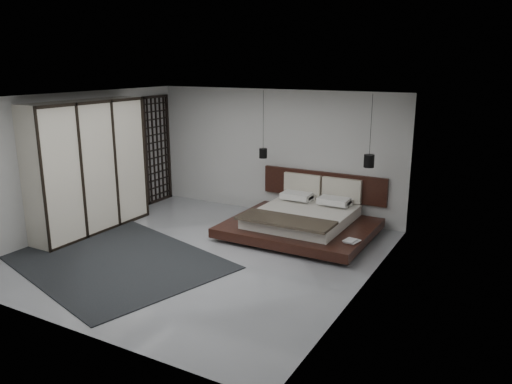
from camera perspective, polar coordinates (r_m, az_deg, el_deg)
The scene contains 14 objects.
floor at distance 9.18m, azimuth -6.43°, elevation -6.99°, with size 6.00×6.00×0.00m, color #999CA2.
ceiling at distance 8.56m, azimuth -6.97°, elevation 10.72°, with size 6.00×6.00×0.00m, color white.
wall_back at distance 11.28m, azimuth 2.23°, elevation 4.56°, with size 6.00×6.00×0.00m, color #BBBBB8.
wall_front at distance 6.66m, azimuth -21.90°, elevation -3.65°, with size 6.00×6.00×0.00m, color #BBBBB8.
wall_left at distance 10.76m, azimuth -19.81°, elevation 3.22°, with size 6.00×6.00×0.00m, color #BBBBB8.
wall_right at distance 7.46m, azimuth 12.40°, elevation -1.00°, with size 6.00×6.00×0.00m, color #BBBBB8.
lattice_screen at distance 12.46m, azimuth -11.18°, elevation 4.79°, with size 0.05×0.90×2.60m, color black.
bed at distance 10.09m, azimuth 5.38°, elevation -3.20°, with size 2.81×2.40×1.08m.
book_lower at distance 9.13m, azimuth 10.35°, elevation -5.43°, with size 0.22×0.29×0.03m, color #99724C.
book_upper at distance 9.10m, azimuth 10.18°, elevation -5.33°, with size 0.19×0.26×0.02m, color #99724C.
pendant_left at distance 10.68m, azimuth 0.82°, elevation 4.48°, with size 0.17×0.17×1.42m.
pendant_right at distance 9.82m, azimuth 12.79°, elevation 3.50°, with size 0.20×0.20×1.39m.
wardrobe at distance 10.57m, azimuth -18.63°, elevation 2.71°, with size 0.64×2.70×2.65m.
rug at distance 9.23m, azimuth -16.13°, elevation -7.33°, with size 3.91×2.79×0.02m, color black.
Camera 1 is at (5.01, -6.92, 3.36)m, focal length 35.00 mm.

